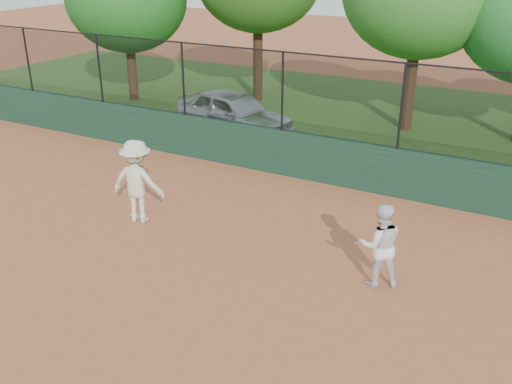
% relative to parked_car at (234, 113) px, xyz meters
% --- Properties ---
extents(ground, '(80.00, 80.00, 0.00)m').
position_rel_parked_car_xyz_m(ground, '(3.30, -8.34, -0.69)').
color(ground, '#AB5B37').
rests_on(ground, ground).
extents(back_wall, '(26.00, 0.20, 1.20)m').
position_rel_parked_car_xyz_m(back_wall, '(3.30, -2.34, -0.09)').
color(back_wall, '#1B3B28').
rests_on(back_wall, ground).
extents(grass_strip, '(36.00, 12.00, 0.01)m').
position_rel_parked_car_xyz_m(grass_strip, '(3.30, 3.66, -0.69)').
color(grass_strip, '#285019').
rests_on(grass_strip, ground).
extents(parked_car, '(4.33, 2.49, 1.39)m').
position_rel_parked_car_xyz_m(parked_car, '(0.00, 0.00, 0.00)').
color(parked_car, silver).
rests_on(parked_car, ground).
extents(player_second, '(0.94, 0.88, 1.55)m').
position_rel_parked_car_xyz_m(player_second, '(6.63, -6.29, 0.08)').
color(player_second, white).
rests_on(player_second, ground).
extents(player_main, '(1.29, 0.89, 1.84)m').
position_rel_parked_car_xyz_m(player_main, '(1.29, -6.28, 0.22)').
color(player_main, beige).
rests_on(player_main, ground).
extents(fence_assembly, '(26.00, 0.06, 2.00)m').
position_rel_parked_car_xyz_m(fence_assembly, '(3.27, -2.34, 1.54)').
color(fence_assembly, black).
rests_on(fence_assembly, back_wall).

